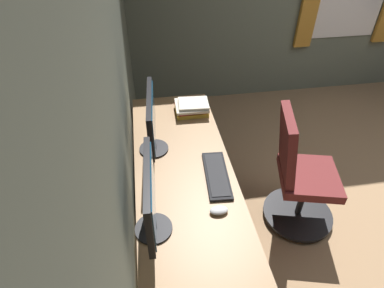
{
  "coord_description": "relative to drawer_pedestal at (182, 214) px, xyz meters",
  "views": [
    {
      "loc": [
        -1.45,
        2.24,
        2.15
      ],
      "look_at": [
        0.02,
        2.0,
        0.95
      ],
      "focal_mm": 29.91,
      "sensor_mm": 36.0,
      "label": 1
    }
  ],
  "objects": [
    {
      "name": "wall_back",
      "position": [
        0.01,
        0.36,
        0.95
      ],
      "size": [
        4.85,
        0.1,
        2.6
      ],
      "primitive_type": "cube",
      "color": "slate",
      "rests_on": "ground"
    },
    {
      "name": "office_chair",
      "position": [
        0.12,
        -0.9,
        0.11
      ],
      "size": [
        0.56,
        0.6,
        0.97
      ],
      "color": "maroon",
      "rests_on": "ground"
    },
    {
      "name": "book_stack_near",
      "position": [
        0.7,
        -0.18,
        0.43
      ],
      "size": [
        0.24,
        0.27,
        0.09
      ],
      "color": "gold",
      "rests_on": "desk"
    },
    {
      "name": "desk",
      "position": [
        0.03,
        -0.03,
        0.31
      ],
      "size": [
        1.89,
        0.63,
        0.73
      ],
      "color": "#936D47",
      "rests_on": "ground"
    },
    {
      "name": "keyboard_main",
      "position": [
        -0.05,
        -0.22,
        0.39
      ],
      "size": [
        0.43,
        0.17,
        0.02
      ],
      "color": "black",
      "rests_on": "desk"
    },
    {
      "name": "monitor_primary",
      "position": [
        -0.38,
        0.19,
        0.63
      ],
      "size": [
        0.49,
        0.2,
        0.43
      ],
      "color": "black",
      "rests_on": "desk"
    },
    {
      "name": "drawer_pedestal",
      "position": [
        0.0,
        0.0,
        0.0
      ],
      "size": [
        0.4,
        0.51,
        0.69
      ],
      "color": "#936D47",
      "rests_on": "ground"
    },
    {
      "name": "mouse_main",
      "position": [
        -0.33,
        -0.17,
        0.4
      ],
      "size": [
        0.06,
        0.1,
        0.03
      ],
      "primitive_type": "ellipsoid",
      "color": "silver",
      "rests_on": "desk"
    },
    {
      "name": "monitor_secondary",
      "position": [
        0.28,
        0.15,
        0.63
      ],
      "size": [
        0.52,
        0.2,
        0.42
      ],
      "color": "black",
      "rests_on": "desk"
    }
  ]
}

